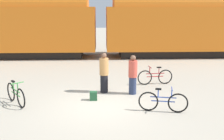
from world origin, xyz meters
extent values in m
plane|color=#B2A893|center=(0.00, 0.00, 0.00)|extent=(80.00, 80.00, 0.00)
cube|color=black|center=(-6.59, 10.16, 0.28)|extent=(10.40, 2.37, 0.55)
cube|color=orange|center=(-6.59, 10.16, 2.05)|extent=(12.38, 3.16, 3.01)
cylinder|color=orange|center=(-6.59, 10.16, 3.56)|extent=(11.39, 3.00, 3.00)
cube|color=black|center=(6.59, 10.16, 0.28)|extent=(10.40, 2.37, 0.55)
cube|color=orange|center=(6.59, 10.16, 2.05)|extent=(12.38, 3.16, 3.01)
cylinder|color=orange|center=(6.59, 10.16, 3.56)|extent=(11.39, 3.00, 3.00)
cube|color=#4C4238|center=(0.00, 9.44, 0.01)|extent=(37.57, 0.07, 0.01)
cube|color=#4C4238|center=(0.00, 10.87, 0.01)|extent=(37.57, 0.07, 0.01)
torus|color=black|center=(2.58, -0.70, 0.34)|extent=(0.68, 0.19, 0.68)
torus|color=black|center=(1.61, -0.49, 0.34)|extent=(0.68, 0.19, 0.68)
cylinder|color=#3351B7|center=(2.09, -0.60, 0.51)|extent=(0.86, 0.22, 0.04)
cylinder|color=#3351B7|center=(2.09, -0.60, 0.37)|extent=(0.78, 0.20, 0.04)
cylinder|color=#3351B7|center=(1.93, -0.56, 0.66)|extent=(0.04, 0.04, 0.28)
cube|color=black|center=(1.93, -0.56, 0.80)|extent=(0.21, 0.12, 0.05)
cylinder|color=#3351B7|center=(2.36, -0.66, 0.67)|extent=(0.04, 0.04, 0.32)
cylinder|color=#3351B7|center=(2.36, -0.66, 0.83)|extent=(0.13, 0.46, 0.03)
torus|color=black|center=(-2.84, -0.02, 0.35)|extent=(0.48, 0.59, 0.71)
torus|color=black|center=(-3.43, 0.73, 0.35)|extent=(0.48, 0.59, 0.71)
cylinder|color=#338C38|center=(-3.13, 0.35, 0.53)|extent=(0.55, 0.69, 0.04)
cylinder|color=#338C38|center=(-3.13, 0.35, 0.39)|extent=(0.50, 0.63, 0.04)
cylinder|color=#338C38|center=(-3.24, 0.49, 0.68)|extent=(0.04, 0.04, 0.30)
cube|color=black|center=(-3.24, 0.49, 0.83)|extent=(0.19, 0.21, 0.05)
cylinder|color=#338C38|center=(-2.97, 0.15, 0.70)|extent=(0.04, 0.04, 0.33)
cylinder|color=#338C38|center=(-2.97, 0.15, 0.86)|extent=(0.38, 0.31, 0.03)
torus|color=black|center=(2.01, 2.65, 0.34)|extent=(0.69, 0.13, 0.68)
torus|color=black|center=(2.98, 2.77, 0.34)|extent=(0.69, 0.13, 0.68)
cylinder|color=#A31E23|center=(2.49, 2.71, 0.52)|extent=(0.86, 0.14, 0.04)
cylinder|color=#A31E23|center=(2.49, 2.71, 0.37)|extent=(0.78, 0.13, 0.04)
cylinder|color=#A31E23|center=(2.66, 2.73, 0.66)|extent=(0.04, 0.04, 0.29)
cube|color=black|center=(2.66, 2.73, 0.80)|extent=(0.21, 0.10, 0.05)
cylinder|color=#A31E23|center=(2.23, 2.68, 0.68)|extent=(0.04, 0.04, 0.32)
cylinder|color=#A31E23|center=(2.23, 2.68, 0.83)|extent=(0.09, 0.46, 0.03)
cylinder|color=black|center=(0.12, 1.63, 0.38)|extent=(0.32, 0.32, 0.75)
cylinder|color=tan|center=(0.12, 1.63, 1.11)|extent=(0.37, 0.37, 0.71)
sphere|color=brown|center=(0.12, 1.63, 1.57)|extent=(0.22, 0.22, 0.22)
cylinder|color=#283351|center=(1.29, 1.36, 0.36)|extent=(0.30, 0.30, 0.72)
cylinder|color=#CC4C3D|center=(1.29, 1.36, 1.06)|extent=(0.36, 0.36, 0.68)
sphere|color=brown|center=(1.29, 1.36, 1.51)|extent=(0.22, 0.22, 0.22)
cube|color=#235633|center=(-0.30, 0.66, 0.17)|extent=(0.28, 0.20, 0.34)
camera|label=1|loc=(0.03, -8.91, 3.43)|focal=42.00mm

